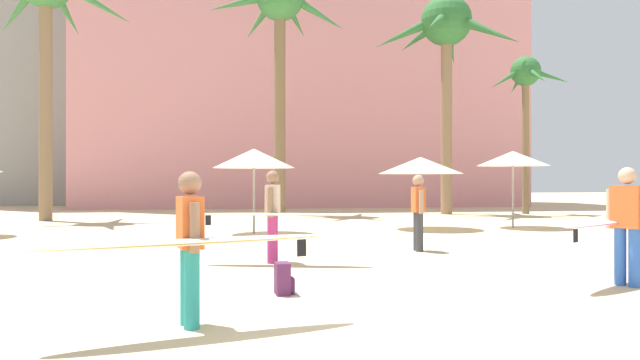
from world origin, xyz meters
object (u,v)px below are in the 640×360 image
Objects in this scene: palm_tree_left at (280,17)px; cafe_umbrella_0 at (421,165)px; person_far_left at (418,209)px; backpack at (283,279)px; person_mid_center at (273,213)px; palm_tree_far_left at (526,85)px; palm_tree_center at (447,35)px; person_near_right at (189,242)px; cafe_umbrella_3 at (254,158)px; person_far_right at (621,221)px; beach_towel at (357,289)px; palm_tree_right at (46,4)px; cafe_umbrella_1 at (513,159)px.

palm_tree_left is 4.01× the size of cafe_umbrella_0.
cafe_umbrella_0 is at bearing -105.01° from person_far_left.
backpack is 3.03m from person_mid_center.
cafe_umbrella_0 is 1.61× the size of person_far_left.
backpack is at bearing -126.29° from palm_tree_far_left.
palm_tree_far_left is 0.73× the size of palm_tree_center.
person_mid_center is at bearing -118.54° from person_near_right.
cafe_umbrella_3 is 10.91m from person_near_right.
palm_tree_center is 19.11m from person_far_right.
cafe_umbrella_3 reaches higher than beach_towel.
person_near_right is at bearing -138.77° from beach_towel.
person_mid_center is at bearing -59.53° from palm_tree_right.
cafe_umbrella_3 is 9.21m from beach_towel.
palm_tree_center is 0.98× the size of palm_tree_right.
palm_tree_right is 4.12× the size of cafe_umbrella_3.
cafe_umbrella_1 reaches higher than backpack.
person_mid_center is (-5.09, -6.90, -1.04)m from cafe_umbrella_0.
beach_towel is at bearing 65.63° from person_far_left.
person_far_right is at bearing -178.21° from person_near_right.
person_mid_center is (-8.15, -6.95, -1.27)m from cafe_umbrella_1.
backpack is (-0.05, -9.07, -1.91)m from cafe_umbrella_3.
palm_tree_far_left is 2.69× the size of person_far_right.
beach_towel is at bearing -83.72° from cafe_umbrella_3.
person_far_left is at bearing -139.98° from person_near_right.
beach_towel is 3.07m from person_mid_center.
person_mid_center is at bearing 108.42° from beach_towel.
palm_tree_right reaches higher than person_near_right.
beach_towel is (-4.16, -9.69, -1.95)m from cafe_umbrella_0.
palm_tree_left is at bearing 174.86° from palm_tree_far_left.
person_mid_center is at bearing -121.45° from palm_tree_center.
cafe_umbrella_3 is at bearing -110.11° from person_near_right.
person_mid_center is at bearing -139.54° from cafe_umbrella_1.
person_far_right is at bearing -17.28° from person_mid_center.
palm_tree_right is 16.22m from person_mid_center.
cafe_umbrella_1 is at bearing 46.69° from backpack.
cafe_umbrella_0 is 9.93m from person_far_right.
backpack is 0.26× the size of person_far_left.
cafe_umbrella_1 is at bearing 53.43° from beach_towel.
palm_tree_right is at bearing -175.84° from palm_tree_far_left.
palm_tree_right reaches higher than beach_towel.
cafe_umbrella_0 is 13.21m from person_near_right.
person_far_left is (-5.59, -12.96, -7.01)m from palm_tree_center.
palm_tree_center is at bearing -131.71° from person_near_right.
palm_tree_right reaches higher than cafe_umbrella_0.
palm_tree_left is 11.07m from cafe_umbrella_3.
palm_tree_center reaches higher than backpack.
cafe_umbrella_1 is 13.03m from backpack.
palm_tree_far_left is 23.57m from person_near_right.
cafe_umbrella_1 is 1.50× the size of person_far_left.
person_far_left is at bearing -46.53° from palm_tree_right.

